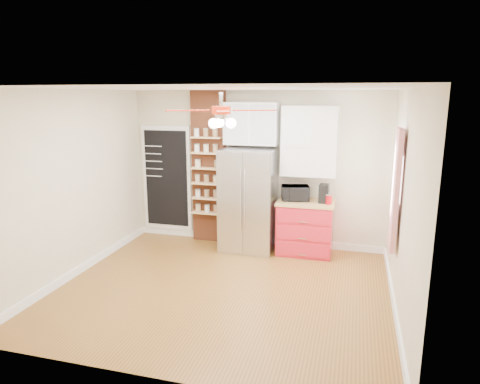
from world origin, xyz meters
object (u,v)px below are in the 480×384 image
(ceiling_fan, at_px, (221,111))
(coffee_maker, at_px, (324,193))
(red_cabinet, at_px, (305,227))
(toaster_oven, at_px, (295,193))
(fridge, at_px, (248,200))
(pantry_jar_oats, at_px, (198,163))
(canister_left, at_px, (329,200))

(ceiling_fan, distance_m, coffee_maker, 2.49)
(red_cabinet, relative_size, toaster_oven, 2.11)
(fridge, distance_m, ceiling_fan, 2.25)
(fridge, height_order, ceiling_fan, ceiling_fan)
(pantry_jar_oats, bearing_deg, canister_left, -4.75)
(toaster_oven, xyz_separation_m, coffee_maker, (0.47, -0.03, 0.03))
(fridge, bearing_deg, canister_left, -1.63)
(fridge, bearing_deg, ceiling_fan, -88.24)
(ceiling_fan, height_order, canister_left, ceiling_fan)
(fridge, distance_m, pantry_jar_oats, 1.12)
(fridge, height_order, red_cabinet, fridge)
(ceiling_fan, xyz_separation_m, pantry_jar_oats, (-1.01, 1.78, -0.99))
(red_cabinet, bearing_deg, coffee_maker, 1.21)
(fridge, relative_size, ceiling_fan, 1.25)
(pantry_jar_oats, bearing_deg, coffee_maker, -2.51)
(fridge, xyz_separation_m, red_cabinet, (0.97, 0.05, -0.42))
(toaster_oven, bearing_deg, ceiling_fan, -126.75)
(pantry_jar_oats, bearing_deg, ceiling_fan, -60.45)
(canister_left, bearing_deg, red_cabinet, 166.62)
(red_cabinet, distance_m, canister_left, 0.65)
(canister_left, height_order, pantry_jar_oats, pantry_jar_oats)
(ceiling_fan, relative_size, canister_left, 9.49)
(fridge, bearing_deg, coffee_maker, 2.55)
(ceiling_fan, xyz_separation_m, coffee_maker, (1.21, 1.69, -1.37))
(ceiling_fan, height_order, coffee_maker, ceiling_fan)
(toaster_oven, height_order, coffee_maker, coffee_maker)
(pantry_jar_oats, bearing_deg, toaster_oven, -2.28)
(fridge, distance_m, coffee_maker, 1.27)
(red_cabinet, height_order, toaster_oven, toaster_oven)
(coffee_maker, bearing_deg, ceiling_fan, -121.47)
(coffee_maker, relative_size, pantry_jar_oats, 2.33)
(pantry_jar_oats, bearing_deg, red_cabinet, -3.06)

